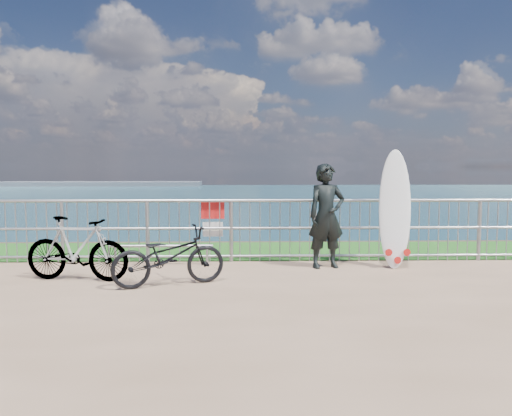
{
  "coord_description": "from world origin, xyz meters",
  "views": [
    {
      "loc": [
        -0.3,
        -7.27,
        1.7
      ],
      "look_at": [
        -0.07,
        1.2,
        1.0
      ],
      "focal_mm": 35.0,
      "sensor_mm": 36.0,
      "label": 1
    }
  ],
  "objects_px": {
    "bicycle_far": "(77,249)",
    "bicycle_near": "(169,256)",
    "surfboard": "(395,213)",
    "surfer": "(326,216)"
  },
  "relations": [
    {
      "from": "surfboard",
      "to": "bicycle_near",
      "type": "height_order",
      "value": "surfboard"
    },
    {
      "from": "surfboard",
      "to": "bicycle_near",
      "type": "distance_m",
      "value": 3.87
    },
    {
      "from": "surfer",
      "to": "bicycle_far",
      "type": "height_order",
      "value": "surfer"
    },
    {
      "from": "bicycle_far",
      "to": "bicycle_near",
      "type": "bearing_deg",
      "value": -93.91
    },
    {
      "from": "bicycle_near",
      "to": "bicycle_far",
      "type": "xyz_separation_m",
      "value": [
        -1.42,
        0.36,
        0.06
      ]
    },
    {
      "from": "surfer",
      "to": "surfboard",
      "type": "bearing_deg",
      "value": -11.95
    },
    {
      "from": "bicycle_near",
      "to": "bicycle_far",
      "type": "relative_size",
      "value": 1.01
    },
    {
      "from": "surfboard",
      "to": "bicycle_near",
      "type": "relative_size",
      "value": 1.24
    },
    {
      "from": "bicycle_near",
      "to": "bicycle_far",
      "type": "height_order",
      "value": "bicycle_far"
    },
    {
      "from": "surfer",
      "to": "bicycle_far",
      "type": "bearing_deg",
      "value": 179.01
    }
  ]
}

